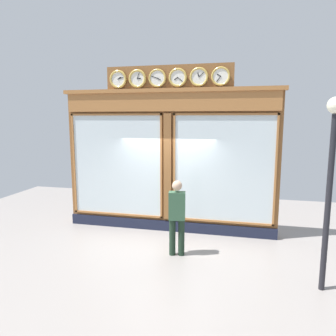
{
  "coord_description": "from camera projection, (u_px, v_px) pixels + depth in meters",
  "views": [
    {
      "loc": [
        -1.86,
        8.04,
        3.02
      ],
      "look_at": [
        0.0,
        0.0,
        1.72
      ],
      "focal_mm": 33.88,
      "sensor_mm": 36.0,
      "label": 1
    }
  ],
  "objects": [
    {
      "name": "ground_plane",
      "position": [
        134.0,
        281.0,
        5.92
      ],
      "size": [
        14.0,
        14.0,
        0.0
      ],
      "primitive_type": "plane",
      "color": "gray"
    },
    {
      "name": "street_lamp",
      "position": [
        331.0,
        165.0,
        5.31
      ],
      "size": [
        0.28,
        0.28,
        3.37
      ],
      "color": "black",
      "rests_on": "ground_plane"
    },
    {
      "name": "shop_facade",
      "position": [
        169.0,
        159.0,
        8.44
      ],
      "size": [
        5.77,
        0.42,
        4.35
      ],
      "color": "brown",
      "rests_on": "ground_plane"
    },
    {
      "name": "pedestrian",
      "position": [
        177.0,
        215.0,
        6.94
      ],
      "size": [
        0.39,
        0.27,
        1.69
      ],
      "color": "#1C2F21",
      "rests_on": "ground_plane"
    }
  ]
}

